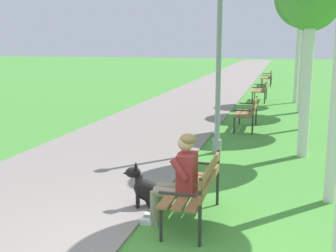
{
  "coord_description": "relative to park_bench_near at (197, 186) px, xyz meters",
  "views": [
    {
      "loc": [
        1.43,
        -4.24,
        2.4
      ],
      "look_at": [
        -0.58,
        3.16,
        0.9
      ],
      "focal_mm": 46.04,
      "sensor_mm": 36.0,
      "label": 1
    }
  ],
  "objects": [
    {
      "name": "paved_path",
      "position": [
        -2.54,
        22.84,
        -0.49
      ],
      "size": [
        3.65,
        60.0,
        0.04
      ],
      "primitive_type": "cube",
      "color": "gray",
      "rests_on": "ground"
    },
    {
      "name": "park_bench_near",
      "position": [
        0.0,
        0.0,
        0.0
      ],
      "size": [
        0.55,
        1.5,
        0.85
      ],
      "color": "olive",
      "rests_on": "ground"
    },
    {
      "name": "park_bench_mid",
      "position": [
        0.12,
        6.56,
        0.0
      ],
      "size": [
        0.55,
        1.5,
        0.85
      ],
      "color": "olive",
      "rests_on": "ground"
    },
    {
      "name": "park_bench_far",
      "position": [
        0.15,
        12.52,
        0.0
      ],
      "size": [
        0.55,
        1.5,
        0.85
      ],
      "color": "olive",
      "rests_on": "ground"
    },
    {
      "name": "park_bench_furthest",
      "position": [
        0.14,
        19.11,
        0.0
      ],
      "size": [
        0.55,
        1.5,
        0.85
      ],
      "color": "olive",
      "rests_on": "ground"
    },
    {
      "name": "person_seated_on_near_bench",
      "position": [
        -0.21,
        -0.15,
        0.17
      ],
      "size": [
        0.74,
        0.49,
        1.25
      ],
      "color": "gray",
      "rests_on": "ground"
    },
    {
      "name": "dog_black",
      "position": [
        -0.75,
        0.28,
        -0.25
      ],
      "size": [
        0.81,
        0.43,
        0.71
      ],
      "color": "black",
      "rests_on": "ground"
    },
    {
      "name": "lamp_post_near",
      "position": [
        -0.3,
        3.75,
        1.66
      ],
      "size": [
        0.24,
        0.24,
        4.19
      ],
      "color": "gray",
      "rests_on": "ground"
    }
  ]
}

